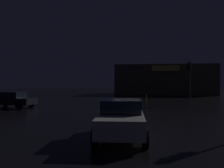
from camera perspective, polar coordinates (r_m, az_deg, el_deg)
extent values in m
plane|color=black|center=(19.11, 4.08, -6.42)|extent=(120.00, 120.00, 0.00)
cube|color=brown|center=(46.84, 12.15, 0.96)|extent=(17.65, 9.47, 5.40)
cube|color=#E5D84C|center=(42.02, 12.53, 3.64)|extent=(4.65, 0.24, 0.96)
cylinder|color=#595B60|center=(26.24, 17.94, 0.15)|extent=(0.14, 0.14, 4.31)
cube|color=black|center=(26.15, 17.78, 3.92)|extent=(0.41, 0.40, 0.88)
sphere|color=red|center=(26.03, 17.60, 4.52)|extent=(0.20, 0.20, 0.20)
sphere|color=black|center=(26.02, 17.60, 3.94)|extent=(0.20, 0.20, 0.20)
sphere|color=black|center=(26.00, 17.60, 3.36)|extent=(0.20, 0.20, 0.20)
cube|color=silver|center=(9.84, 2.22, -8.94)|extent=(2.06, 4.08, 0.68)
cube|color=black|center=(10.07, 2.29, -5.20)|extent=(1.71, 1.91, 0.54)
cylinder|color=black|center=(8.63, 7.84, -12.59)|extent=(0.27, 0.70, 0.69)
cylinder|color=black|center=(8.71, -4.04, -12.47)|extent=(0.27, 0.70, 0.69)
cylinder|color=black|center=(11.18, 7.03, -9.57)|extent=(0.27, 0.70, 0.69)
cylinder|color=black|center=(11.24, -2.05, -9.51)|extent=(0.27, 0.70, 0.69)
cube|color=black|center=(23.21, -22.53, -3.73)|extent=(4.18, 2.12, 0.57)
cube|color=black|center=(23.13, -22.37, -2.37)|extent=(1.93, 1.77, 0.54)
cylinder|color=black|center=(24.75, -23.81, -4.13)|extent=(0.67, 0.27, 0.65)
cylinder|color=black|center=(21.72, -21.06, -4.76)|extent=(0.67, 0.27, 0.65)
cylinder|color=black|center=(23.24, -18.52, -4.41)|extent=(0.67, 0.27, 0.65)
cylinder|color=gold|center=(27.37, 8.09, -3.37)|extent=(0.12, 0.12, 0.92)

